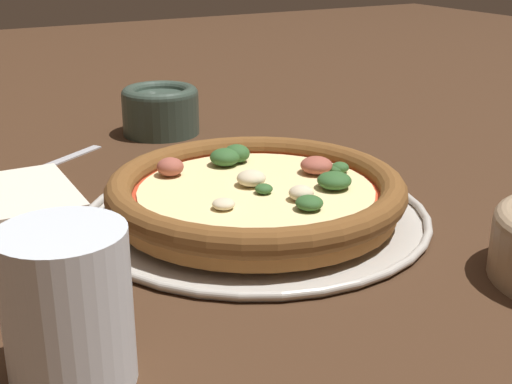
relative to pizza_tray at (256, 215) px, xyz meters
The scene contains 7 objects.
ground_plane 0.00m from the pizza_tray, ahead, with size 3.00×3.00×0.00m, color #3D2616.
pizza_tray is the anchor object (origin of this frame).
pizza 0.02m from the pizza_tray, 128.88° to the left, with size 0.28×0.28×0.04m.
bowl_far 0.33m from the pizza_tray, behind, with size 0.10×0.10×0.06m.
drinking_cup 0.28m from the pizza_tray, 52.74° to the right, with size 0.08×0.08×0.10m.
napkin 0.26m from the pizza_tray, 133.73° to the right, with size 0.15×0.13×0.01m.
fork 0.29m from the pizza_tray, 151.11° to the right, with size 0.11×0.15×0.00m.
Camera 1 is at (0.54, -0.30, 0.26)m, focal length 50.00 mm.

